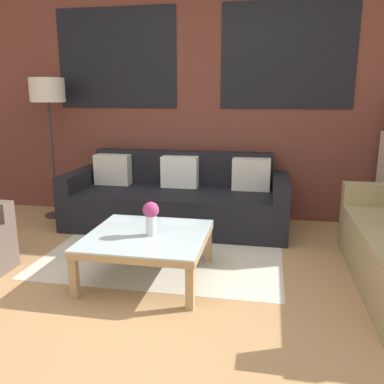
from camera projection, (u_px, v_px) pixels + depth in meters
The scene contains 7 objects.
ground_plane at pixel (133, 321), 2.57m from camera, with size 16.00×16.00×0.00m, color #AD7F51.
wall_back_brick at pixel (199, 94), 4.57m from camera, with size 8.40×0.09×2.80m.
rug at pixel (167, 250), 3.74m from camera, with size 2.08×1.65×0.00m.
couch_dark at pixel (177, 200), 4.40m from camera, with size 2.34×0.88×0.78m.
coffee_table at pixel (148, 240), 3.11m from camera, with size 0.90×0.90×0.36m.
floor_lamp at pixel (48, 97), 4.50m from camera, with size 0.38×0.38×1.58m.
flower_vase at pixel (151, 216), 3.03m from camera, with size 0.12×0.12×0.26m.
Camera 1 is at (0.80, -2.20, 1.38)m, focal length 38.00 mm.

